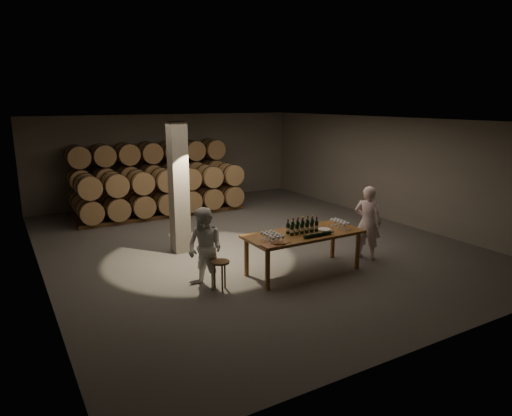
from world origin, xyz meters
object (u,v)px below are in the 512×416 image
tasting_table (304,237)px  bottle_cluster (302,227)px  stool (220,266)px  person_woman (205,249)px  notebook_near (279,243)px  person_man (368,223)px  plate (324,229)px

tasting_table → bottle_cluster: bottle_cluster is taller
bottle_cluster → stool: size_ratio=1.21×
person_woman → notebook_near: bearing=39.1°
person_man → person_woman: bearing=55.7°
tasting_table → notebook_near: size_ratio=10.17×
plate → person_woman: (-2.73, 0.30, -0.08)m
stool → person_man: size_ratio=0.35×
stool → person_woman: size_ratio=0.37×
stool → person_man: (3.84, -0.03, 0.38)m
bottle_cluster → plate: 0.56m
person_woman → person_man: bearing=61.3°
stool → person_woman: (-0.21, 0.24, 0.33)m
bottle_cluster → person_man: size_ratio=0.42×
notebook_near → person_man: size_ratio=0.15×
plate → notebook_near: bearing=-166.5°
notebook_near → bottle_cluster: bearing=43.8°
tasting_table → plate: plate is taller
plate → person_woman: size_ratio=0.18×
notebook_near → person_woman: person_woman is taller
plate → tasting_table: bearing=176.5°
tasting_table → notebook_near: bearing=-157.2°
tasting_table → person_woman: 2.22m
plate → person_man: size_ratio=0.17×
tasting_table → bottle_cluster: 0.22m
tasting_table → stool: tasting_table is taller
stool → plate: bearing=-1.4°
bottle_cluster → plate: bearing=-6.9°
plate → notebook_near: 1.46m
person_man → tasting_table: bearing=59.4°
plate → person_man: person_man is taller
bottle_cluster → person_man: 1.87m
plate → person_man: 1.32m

